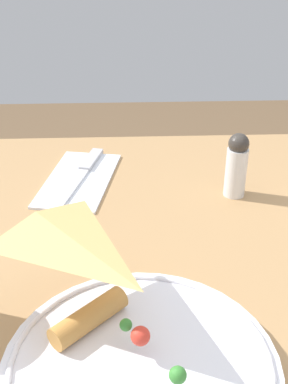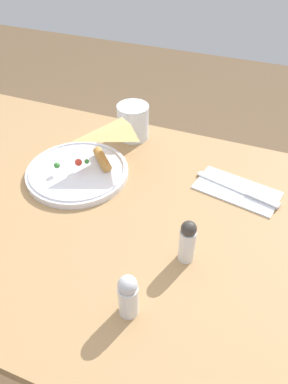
{
  "view_description": "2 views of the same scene",
  "coord_description": "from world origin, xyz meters",
  "px_view_note": "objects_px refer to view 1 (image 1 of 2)",
  "views": [
    {
      "loc": [
        0.35,
        -0.1,
        1.14
      ],
      "look_at": [
        -0.2,
        -0.08,
        0.83
      ],
      "focal_mm": 45.0,
      "sensor_mm": 36.0,
      "label": 1
    },
    {
      "loc": [
        -0.38,
        0.54,
        1.36
      ],
      "look_at": [
        -0.14,
        -0.07,
        0.79
      ],
      "focal_mm": 35.0,
      "sensor_mm": 36.0,
      "label": 2
    }
  ],
  "objects_px": {
    "plate_pizza": "(140,363)",
    "napkin_folded": "(79,179)",
    "butter_knife": "(81,174)",
    "pepper_shaker": "(237,165)"
  },
  "relations": [
    {
      "from": "plate_pizza",
      "to": "butter_knife",
      "type": "height_order",
      "value": "plate_pizza"
    },
    {
      "from": "butter_knife",
      "to": "pepper_shaker",
      "type": "bearing_deg",
      "value": 89.31
    },
    {
      "from": "plate_pizza",
      "to": "napkin_folded",
      "type": "xyz_separation_m",
      "value": [
        -0.39,
        -0.09,
        -0.01
      ]
    },
    {
      "from": "napkin_folded",
      "to": "pepper_shaker",
      "type": "relative_size",
      "value": 2.12
    },
    {
      "from": "pepper_shaker",
      "to": "plate_pizza",
      "type": "bearing_deg",
      "value": -25.32
    },
    {
      "from": "plate_pizza",
      "to": "pepper_shaker",
      "type": "distance_m",
      "value": 0.37
    },
    {
      "from": "plate_pizza",
      "to": "pepper_shaker",
      "type": "height_order",
      "value": "pepper_shaker"
    },
    {
      "from": "plate_pizza",
      "to": "napkin_folded",
      "type": "relative_size",
      "value": 1.21
    },
    {
      "from": "plate_pizza",
      "to": "napkin_folded",
      "type": "distance_m",
      "value": 0.4
    },
    {
      "from": "plate_pizza",
      "to": "pepper_shaker",
      "type": "xyz_separation_m",
      "value": [
        -0.33,
        0.16,
        0.04
      ]
    }
  ]
}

